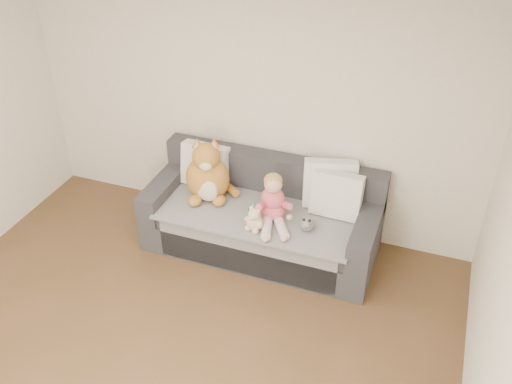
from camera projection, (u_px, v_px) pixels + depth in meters
room_shell at (140, 230)px, 3.74m from camera, size 5.00×5.00×5.00m
sofa at (263, 219)px, 5.49m from camera, size 2.20×0.94×0.85m
cushion_left at (205, 165)px, 5.60m from camera, size 0.48×0.23×0.44m
cushion_right_back at (330, 184)px, 5.30m from camera, size 0.53×0.34×0.47m
cushion_right_front at (337, 195)px, 5.18m from camera, size 0.46×0.22×0.43m
toddler at (273, 203)px, 5.09m from camera, size 0.36×0.48×0.48m
plush_cat at (208, 175)px, 5.40m from camera, size 0.52×0.52×0.65m
teddy_bear at (254, 221)px, 5.03m from camera, size 0.19×0.15×0.24m
plush_cow at (307, 224)px, 5.05m from camera, size 0.13×0.20×0.16m
sippy_cup at (253, 208)px, 5.26m from camera, size 0.10×0.07×0.11m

